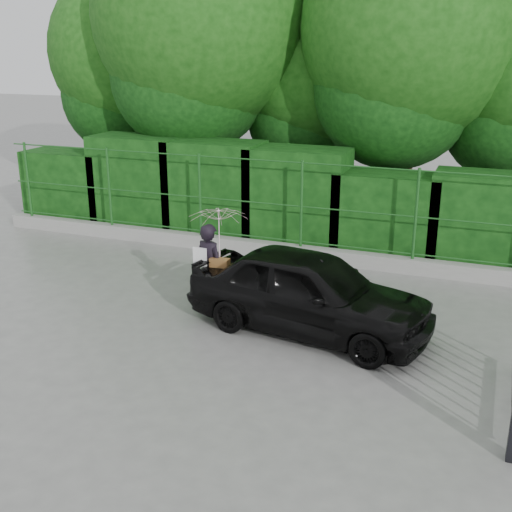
% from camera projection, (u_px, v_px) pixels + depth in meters
% --- Properties ---
extents(ground, '(80.00, 80.00, 0.00)m').
position_uv_depth(ground, '(185.00, 346.00, 9.63)').
color(ground, gray).
extents(kerb, '(14.00, 0.25, 0.30)m').
position_uv_depth(kerb, '(282.00, 251.00, 13.57)').
color(kerb, '#9E9E99').
rests_on(kerb, ground).
extents(fence, '(14.13, 0.06, 1.80)m').
position_uv_depth(fence, '(293.00, 203.00, 13.16)').
color(fence, '#1D571E').
rests_on(fence, kerb).
extents(hedge, '(14.20, 1.20, 2.24)m').
position_uv_depth(hedge, '(292.00, 201.00, 14.23)').
color(hedge, black).
rests_on(hedge, ground).
extents(trees, '(17.10, 6.15, 8.08)m').
position_uv_depth(trees, '(378.00, 30.00, 14.63)').
color(trees, black).
rests_on(trees, ground).
extents(woman, '(0.97, 0.99, 1.79)m').
position_uv_depth(woman, '(216.00, 243.00, 10.60)').
color(woman, black).
rests_on(woman, ground).
extents(car, '(4.07, 2.18, 1.32)m').
position_uv_depth(car, '(309.00, 292.00, 9.94)').
color(car, black).
rests_on(car, ground).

